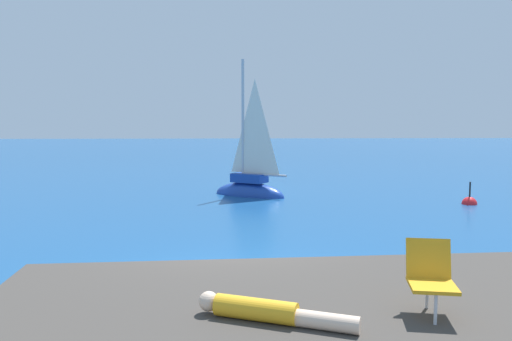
# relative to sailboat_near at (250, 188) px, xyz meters

# --- Properties ---
(ground_plane) EXTENTS (160.00, 160.00, 0.00)m
(ground_plane) POSITION_rel_sailboat_near_xyz_m (-0.75, -11.56, -0.34)
(ground_plane) COLOR navy
(shore_ledge) EXTENTS (8.29, 4.06, 1.02)m
(shore_ledge) POSITION_rel_sailboat_near_xyz_m (0.38, -15.26, 0.17)
(shore_ledge) COLOR #423D38
(shore_ledge) RESTS_ON ground
(boulder_seaward) EXTENTS (1.41, 1.57, 0.75)m
(boulder_seaward) POSITION_rel_sailboat_near_xyz_m (3.07, -13.21, -0.34)
(boulder_seaward) COLOR #453736
(boulder_seaward) RESTS_ON ground
(boulder_inland) EXTENTS (1.10, 1.40, 0.87)m
(boulder_inland) POSITION_rel_sailboat_near_xyz_m (1.85, -13.33, -0.34)
(boulder_inland) COLOR #3F3534
(boulder_inland) RESTS_ON ground
(sailboat_near) EXTENTS (3.35, 2.72, 6.22)m
(sailboat_near) POSITION_rel_sailboat_near_xyz_m (0.00, 0.00, 0.00)
(sailboat_near) COLOR #193D99
(sailboat_near) RESTS_ON ground
(person_sunbather) EXTENTS (1.67, 0.82, 0.25)m
(person_sunbather) POSITION_rel_sailboat_near_xyz_m (-0.35, -15.93, 0.80)
(person_sunbather) COLOR gold
(person_sunbather) RESTS_ON shore_ledge
(beach_chair) EXTENTS (0.58, 0.67, 0.80)m
(beach_chair) POSITION_rel_sailboat_near_xyz_m (1.45, -15.76, 1.12)
(beach_chair) COLOR orange
(beach_chair) RESTS_ON shore_ledge
(marker_buoy) EXTENTS (0.56, 0.56, 1.13)m
(marker_buoy) POSITION_rel_sailboat_near_xyz_m (8.20, -2.59, -0.33)
(marker_buoy) COLOR red
(marker_buoy) RESTS_ON ground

